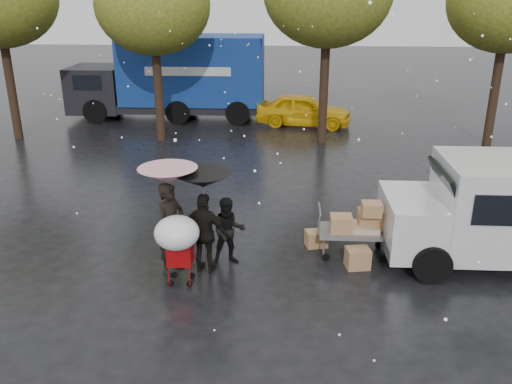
# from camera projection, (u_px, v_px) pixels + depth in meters

# --- Properties ---
(ground) EXTENTS (90.00, 90.00, 0.00)m
(ground) POSITION_uv_depth(u_px,v_px,m) (225.00, 274.00, 10.87)
(ground) COLOR black
(ground) RESTS_ON ground
(person_pink) EXTENTS (0.74, 0.82, 1.89)m
(person_pink) POSITION_uv_depth(u_px,v_px,m) (171.00, 229.00, 10.66)
(person_pink) COLOR black
(person_pink) RESTS_ON ground
(person_middle) EXTENTS (0.81, 0.70, 1.44)m
(person_middle) POSITION_uv_depth(u_px,v_px,m) (229.00, 231.00, 11.06)
(person_middle) COLOR black
(person_middle) RESTS_ON ground
(person_black) EXTENTS (1.05, 0.63, 1.67)m
(person_black) POSITION_uv_depth(u_px,v_px,m) (205.00, 233.00, 10.71)
(person_black) COLOR black
(person_black) RESTS_ON ground
(umbrella_pink) EXTENTS (1.14, 1.14, 2.20)m
(umbrella_pink) POSITION_uv_depth(u_px,v_px,m) (168.00, 175.00, 10.26)
(umbrella_pink) COLOR #4C4C4C
(umbrella_pink) RESTS_ON ground
(umbrella_black) EXTENTS (1.15, 1.15, 2.11)m
(umbrella_black) POSITION_uv_depth(u_px,v_px,m) (203.00, 180.00, 10.31)
(umbrella_black) COLOR #4C4C4C
(umbrella_black) RESTS_ON ground
(vendor_cart) EXTENTS (1.52, 0.80, 1.27)m
(vendor_cart) POSITION_uv_depth(u_px,v_px,m) (359.00, 224.00, 11.40)
(vendor_cart) COLOR slate
(vendor_cart) RESTS_ON ground
(shopping_cart) EXTENTS (0.84, 0.84, 1.46)m
(shopping_cart) POSITION_uv_depth(u_px,v_px,m) (177.00, 236.00, 10.05)
(shopping_cart) COLOR #A2090C
(shopping_cart) RESTS_ON ground
(blue_truck) EXTENTS (8.30, 2.60, 3.50)m
(blue_truck) POSITION_uv_depth(u_px,v_px,m) (174.00, 77.00, 23.19)
(blue_truck) COLOR navy
(blue_truck) RESTS_ON ground
(box_ground_near) EXTENTS (0.53, 0.45, 0.42)m
(box_ground_near) POSITION_uv_depth(u_px,v_px,m) (358.00, 258.00, 11.06)
(box_ground_near) COLOR olive
(box_ground_near) RESTS_ON ground
(box_ground_far) EXTENTS (0.52, 0.45, 0.35)m
(box_ground_far) POSITION_uv_depth(u_px,v_px,m) (316.00, 239.00, 11.99)
(box_ground_far) COLOR olive
(box_ground_far) RESTS_ON ground
(yellow_taxi) EXTENTS (4.09, 2.18, 1.32)m
(yellow_taxi) POSITION_uv_depth(u_px,v_px,m) (304.00, 110.00, 22.21)
(yellow_taxi) COLOR #EAB10C
(yellow_taxi) RESTS_ON ground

